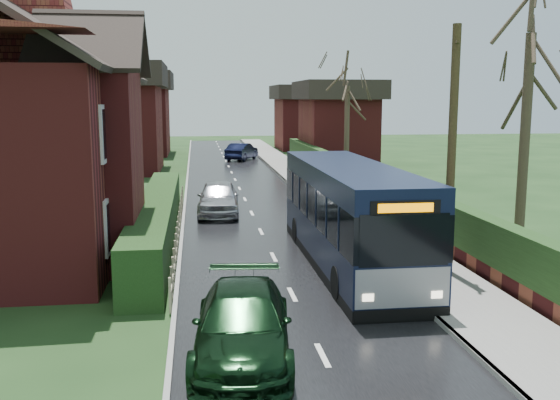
{
  "coord_description": "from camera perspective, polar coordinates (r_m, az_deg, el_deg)",
  "views": [
    {
      "loc": [
        -2.45,
        -17.72,
        5.16
      ],
      "look_at": [
        0.31,
        2.69,
        1.8
      ],
      "focal_mm": 40.0,
      "sensor_mm": 36.0,
      "label": 1
    }
  ],
  "objects": [
    {
      "name": "car_distant",
      "position": [
        53.14,
        -3.52,
        4.45
      ],
      "size": [
        3.16,
        4.62,
        1.44
      ],
      "primitive_type": "imported",
      "rotation": [
        0.0,
        0.0,
        2.73
      ],
      "color": "black",
      "rests_on": "ground"
    },
    {
      "name": "ground",
      "position": [
        18.62,
        0.18,
        -6.82
      ],
      "size": [
        140.0,
        140.0,
        0.0
      ],
      "primitive_type": "plane",
      "color": "#2A491F",
      "rests_on": "ground"
    },
    {
      "name": "tree_right_near",
      "position": [
        23.7,
        22.08,
        15.19
      ],
      "size": [
        4.88,
        4.88,
        10.55
      ],
      "color": "#3C3023",
      "rests_on": "ground"
    },
    {
      "name": "car_silver",
      "position": [
        28.04,
        -5.65,
        0.2
      ],
      "size": [
        2.05,
        4.59,
        1.53
      ],
      "primitive_type": "imported",
      "rotation": [
        0.0,
        0.0,
        -0.05
      ],
      "color": "#BAB9BF",
      "rests_on": "ground"
    },
    {
      "name": "telegraph_pole",
      "position": [
        18.52,
        15.43,
        4.26
      ],
      "size": [
        0.37,
        0.91,
        7.21
      ],
      "rotation": [
        0.0,
        0.0,
        -0.32
      ],
      "color": "#322816",
      "rests_on": "ground"
    },
    {
      "name": "tree_right_far",
      "position": [
        38.76,
        6.21,
        10.93
      ],
      "size": [
        4.38,
        4.38,
        8.47
      ],
      "color": "#3C2F23",
      "rests_on": "ground"
    },
    {
      "name": "brick_house",
      "position": [
        23.37,
        -23.45,
        6.58
      ],
      "size": [
        9.3,
        14.6,
        10.3
      ],
      "color": "maroon",
      "rests_on": "ground"
    },
    {
      "name": "car_green",
      "position": [
        12.74,
        -3.44,
        -11.31
      ],
      "size": [
        2.36,
        4.89,
        1.37
      ],
      "primitive_type": "imported",
      "rotation": [
        0.0,
        0.0,
        -0.1
      ],
      "color": "black",
      "rests_on": "ground"
    },
    {
      "name": "front_hedge",
      "position": [
        23.18,
        -11.14,
        -1.75
      ],
      "size": [
        1.2,
        16.0,
        1.6
      ],
      "primitive_type": "cube",
      "color": "black",
      "rests_on": "ground"
    },
    {
      "name": "right_wall_hedge",
      "position": [
        29.22,
        8.79,
        1.01
      ],
      "size": [
        0.6,
        50.0,
        1.8
      ],
      "color": "maroon",
      "rests_on": "ground"
    },
    {
      "name": "kerb_right",
      "position": [
        28.71,
        3.48,
        -0.97
      ],
      "size": [
        0.12,
        100.0,
        0.14
      ],
      "primitive_type": "cube",
      "color": "gray",
      "rests_on": "ground"
    },
    {
      "name": "bus",
      "position": [
        19.37,
        6.34,
        -1.5
      ],
      "size": [
        2.39,
        10.39,
        3.15
      ],
      "rotation": [
        0.0,
        0.0,
        0.0
      ],
      "color": "black",
      "rests_on": "ground"
    },
    {
      "name": "picket_fence",
      "position": [
        23.21,
        -9.27,
        -2.57
      ],
      "size": [
        0.1,
        16.0,
        0.9
      ],
      "primitive_type": null,
      "color": "tan",
      "rests_on": "ground"
    },
    {
      "name": "road",
      "position": [
        28.3,
        -2.6,
        -1.23
      ],
      "size": [
        6.0,
        100.0,
        0.02
      ],
      "primitive_type": "cube",
      "color": "black",
      "rests_on": "ground"
    },
    {
      "name": "pavement",
      "position": [
        28.97,
        5.81,
        -0.91
      ],
      "size": [
        2.5,
        100.0,
        0.14
      ],
      "primitive_type": "cube",
      "color": "slate",
      "rests_on": "ground"
    },
    {
      "name": "tree_house_side",
      "position": [
        35.59,
        -18.4,
        13.16
      ],
      "size": [
        4.63,
        4.63,
        10.53
      ],
      "color": "#3E2F24",
      "rests_on": "ground"
    },
    {
      "name": "kerb_left",
      "position": [
        28.19,
        -8.78,
        -1.29
      ],
      "size": [
        0.12,
        100.0,
        0.1
      ],
      "primitive_type": "cube",
      "color": "gray",
      "rests_on": "ground"
    },
    {
      "name": "bus_stop_sign",
      "position": [
        21.73,
        9.68,
        0.25
      ],
      "size": [
        0.08,
        0.41,
        2.74
      ],
      "rotation": [
        0.0,
        0.0,
        -0.06
      ],
      "color": "slate",
      "rests_on": "ground"
    }
  ]
}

